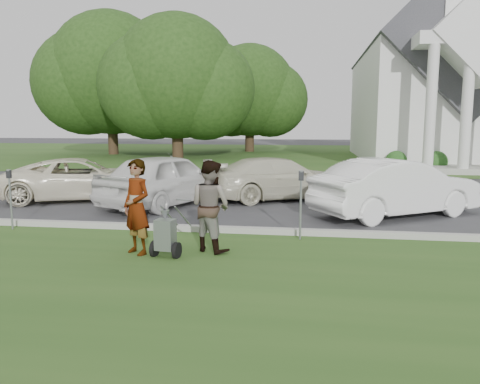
% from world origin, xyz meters
% --- Properties ---
extents(ground, '(120.00, 120.00, 0.00)m').
position_xyz_m(ground, '(0.00, 0.00, 0.00)').
color(ground, '#333335').
rests_on(ground, ground).
extents(grass_strip, '(80.00, 7.00, 0.01)m').
position_xyz_m(grass_strip, '(0.00, -3.00, 0.01)').
color(grass_strip, '#2C511B').
rests_on(grass_strip, ground).
extents(church_lawn, '(80.00, 30.00, 0.01)m').
position_xyz_m(church_lawn, '(0.00, 27.00, 0.01)').
color(church_lawn, '#2C511B').
rests_on(church_lawn, ground).
extents(curb, '(80.00, 0.18, 0.15)m').
position_xyz_m(curb, '(0.00, 0.55, 0.07)').
color(curb, '#9E9E93').
rests_on(curb, ground).
extents(church, '(9.19, 19.00, 24.10)m').
position_xyz_m(church, '(9.00, 23.11, 5.94)').
color(church, white).
rests_on(church, ground).
extents(tree_left, '(10.63, 8.40, 9.71)m').
position_xyz_m(tree_left, '(-8.01, 21.99, 5.11)').
color(tree_left, '#332316').
rests_on(tree_left, ground).
extents(tree_far, '(11.64, 9.20, 10.73)m').
position_xyz_m(tree_far, '(-14.01, 24.99, 5.69)').
color(tree_far, '#332316').
rests_on(tree_far, ground).
extents(tree_back, '(9.61, 7.60, 8.89)m').
position_xyz_m(tree_back, '(-4.01, 29.99, 4.73)').
color(tree_back, '#332316').
rests_on(tree_back, ground).
extents(striping_cart, '(0.56, 1.07, 0.95)m').
position_xyz_m(striping_cart, '(-1.54, -1.49, 0.41)').
color(striping_cart, black).
rests_on(striping_cart, ground).
extents(person_left, '(0.77, 0.70, 1.77)m').
position_xyz_m(person_left, '(-2.12, -1.35, 0.88)').
color(person_left, '#999999').
rests_on(person_left, ground).
extents(person_right, '(1.06, 0.98, 1.73)m').
position_xyz_m(person_right, '(-0.82, -0.95, 0.87)').
color(person_right, '#999999').
rests_on(person_right, ground).
extents(parking_meter_near, '(0.11, 0.10, 1.47)m').
position_xyz_m(parking_meter_near, '(0.86, 0.17, 0.92)').
color(parking_meter_near, gray).
rests_on(parking_meter_near, ground).
extents(parking_meter_far, '(0.10, 0.09, 1.39)m').
position_xyz_m(parking_meter_far, '(-5.69, 0.15, 0.88)').
color(parking_meter_far, gray).
rests_on(parking_meter_far, ground).
extents(car_a, '(5.24, 3.83, 1.32)m').
position_xyz_m(car_a, '(-6.15, 4.42, 0.66)').
color(car_a, '#EFE7CB').
rests_on(car_a, ground).
extents(car_b, '(3.54, 4.94, 1.56)m').
position_xyz_m(car_b, '(-3.15, 3.83, 0.78)').
color(car_b, white).
rests_on(car_b, ground).
extents(car_c, '(4.95, 3.86, 1.34)m').
position_xyz_m(car_c, '(0.07, 5.42, 0.67)').
color(car_c, beige).
rests_on(car_c, ground).
extents(car_d, '(4.71, 3.83, 1.51)m').
position_xyz_m(car_d, '(3.28, 3.08, 0.75)').
color(car_d, white).
rests_on(car_d, ground).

